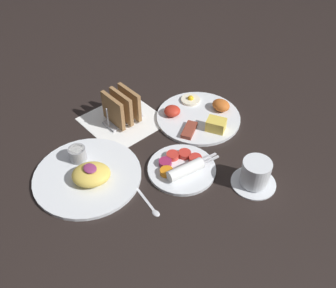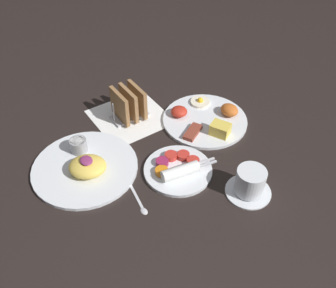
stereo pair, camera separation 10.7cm
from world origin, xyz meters
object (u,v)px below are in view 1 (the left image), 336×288
(plate_breakfast, at_px, (199,116))
(coffee_cup, at_px, (255,174))
(plate_condiments, at_px, (182,167))
(plate_foreground, at_px, (88,174))
(toast_rack, at_px, (122,108))

(plate_breakfast, height_order, coffee_cup, coffee_cup)
(coffee_cup, bearing_deg, plate_breakfast, 162.94)
(plate_breakfast, height_order, plate_condiments, plate_breakfast)
(plate_foreground, relative_size, toast_rack, 2.52)
(coffee_cup, bearing_deg, plate_condiments, -146.23)
(plate_condiments, bearing_deg, plate_foreground, -126.20)
(plate_foreground, xyz_separation_m, toast_rack, (-0.13, 0.22, 0.04))
(plate_foreground, distance_m, toast_rack, 0.25)
(plate_breakfast, distance_m, plate_condiments, 0.24)
(plate_breakfast, distance_m, toast_rack, 0.25)
(plate_condiments, xyz_separation_m, plate_foreground, (-0.15, -0.21, 0.00))
(plate_condiments, distance_m, toast_rack, 0.29)
(plate_condiments, relative_size, toast_rack, 1.65)
(plate_breakfast, height_order, toast_rack, toast_rack)
(toast_rack, xyz_separation_m, coffee_cup, (0.44, 0.10, -0.02))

